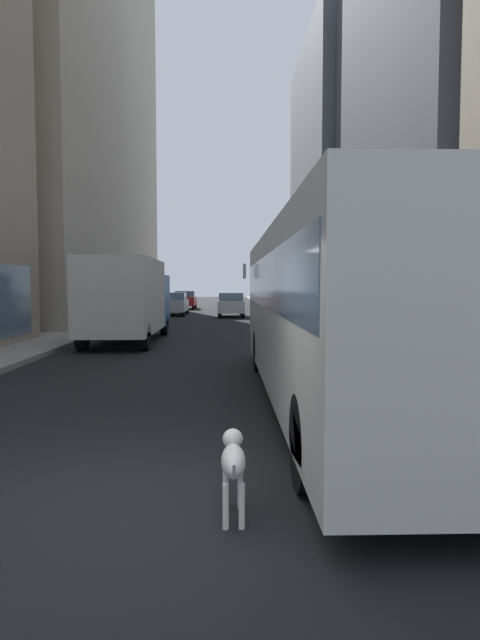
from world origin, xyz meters
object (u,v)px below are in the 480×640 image
at_px(car_white_van, 231,305).
at_px(dalmatian_dog, 233,460).
at_px(box_truck, 128,297).
at_px(pedestrian_with_handbag, 426,336).
at_px(car_silver_sedan, 174,304).
at_px(transit_bus, 336,304).
at_px(car_red_coupe, 185,300).

relative_size(car_white_van, dalmatian_dog, 4.43).
xyz_separation_m(box_truck, pedestrian_with_handbag, (8.00, -8.41, -0.65)).
relative_size(car_silver_sedan, dalmatian_dog, 4.88).
bearing_deg(transit_bus, car_white_van, 93.45).
relative_size(car_silver_sedan, car_red_coupe, 1.05).
relative_size(car_silver_sedan, pedestrian_with_handbag, 2.78).
height_order(car_silver_sedan, dalmatian_dog, car_silver_sedan).
xyz_separation_m(car_red_coupe, dalmatian_dog, (3.69, -43.67, -0.31)).
distance_m(transit_bus, car_white_van, 26.59).
relative_size(box_truck, dalmatian_dog, 7.79).
relative_size(transit_bus, dalmatian_dog, 11.98).
height_order(car_white_van, box_truck, box_truck).
xyz_separation_m(car_silver_sedan, pedestrian_with_handbag, (8.00, -26.36, 0.19)).
distance_m(transit_bus, box_truck, 11.78).
xyz_separation_m(car_white_van, pedestrian_with_handbag, (4.00, -24.57, 0.19)).
bearing_deg(car_white_van, dalmatian_dog, -90.57).
xyz_separation_m(car_white_van, car_red_coupe, (-4.00, 12.43, 0.00)).
bearing_deg(dalmatian_dog, car_silver_sedan, 96.37).
bearing_deg(car_white_van, transit_bus, -86.55).
distance_m(car_silver_sedan, car_red_coupe, 10.64).
distance_m(car_silver_sedan, box_truck, 17.97).
bearing_deg(car_red_coupe, pedestrian_with_handbag, -77.80).
distance_m(dalmatian_dog, pedestrian_with_handbag, 7.96).
bearing_deg(car_white_van, pedestrian_with_handbag, -80.75).
relative_size(transit_bus, box_truck, 1.54).
height_order(car_white_van, car_red_coupe, same).
xyz_separation_m(car_white_van, dalmatian_dog, (-0.31, -31.24, -0.31)).
height_order(car_red_coupe, dalmatian_dog, car_red_coupe).
xyz_separation_m(transit_bus, pedestrian_with_handbag, (2.40, 1.96, -0.76)).
distance_m(transit_bus, car_silver_sedan, 28.88).
bearing_deg(car_white_van, box_truck, -103.90).
bearing_deg(dalmatian_dog, pedestrian_with_handbag, 57.14).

